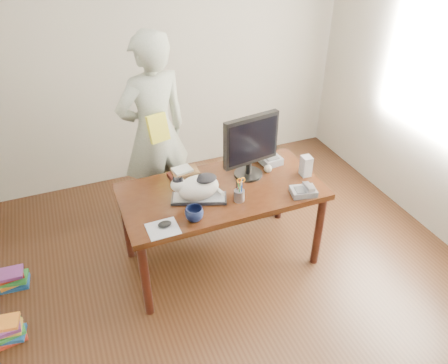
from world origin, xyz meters
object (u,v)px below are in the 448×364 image
(cat, at_px, (197,187))
(book_stack, at_px, (184,174))
(phone, at_px, (304,191))
(monitor, at_px, (251,144))
(keyboard, at_px, (199,198))
(person, at_px, (154,133))
(speaker, at_px, (306,166))
(desk, at_px, (218,199))
(pen_cup, at_px, (239,194))
(mouse, at_px, (165,224))
(calculator, at_px, (269,158))
(baseball, at_px, (268,169))
(coffee_mug, at_px, (194,214))
(book_pile_b, at_px, (12,279))
(book_pile_a, at_px, (7,331))

(cat, bearing_deg, book_stack, 110.53)
(phone, bearing_deg, monitor, 138.13)
(phone, relative_size, book_stack, 0.87)
(monitor, bearing_deg, book_stack, 151.91)
(keyboard, bearing_deg, person, 117.92)
(speaker, bearing_deg, desk, 171.77)
(pen_cup, distance_m, phone, 0.51)
(cat, height_order, phone, cat)
(phone, bearing_deg, mouse, -169.01)
(monitor, xyz_separation_m, speaker, (0.44, -0.16, -0.22))
(calculator, bearing_deg, speaker, -64.36)
(speaker, bearing_deg, cat, -177.24)
(desk, bearing_deg, baseball, 1.42)
(phone, bearing_deg, book_stack, 156.44)
(speaker, xyz_separation_m, person, (-1.05, 0.88, 0.08))
(coffee_mug, xyz_separation_m, book_pile_b, (-1.40, 0.64, -0.73))
(pen_cup, xyz_separation_m, book_pile_b, (-1.79, 0.54, -0.74))
(cat, bearing_deg, pen_cup, -2.79)
(coffee_mug, bearing_deg, phone, -0.98)
(pen_cup, bearing_deg, keyboard, 156.03)
(baseball, bearing_deg, book_pile_b, 173.17)
(calculator, bearing_deg, coffee_mug, -154.54)
(book_stack, bearing_deg, phone, -38.05)
(mouse, distance_m, person, 1.13)
(calculator, bearing_deg, baseball, -124.67)
(person, bearing_deg, baseball, 122.29)
(mouse, xyz_separation_m, book_pile_b, (-1.18, 0.63, -0.70))
(keyboard, bearing_deg, mouse, -126.11)
(pen_cup, bearing_deg, speaker, 10.71)
(keyboard, distance_m, phone, 0.82)
(coffee_mug, relative_size, book_pile_a, 0.49)
(pen_cup, bearing_deg, person, 111.44)
(book_stack, xyz_separation_m, book_pile_b, (-1.50, 0.08, -0.72))
(speaker, bearing_deg, baseball, 152.92)
(speaker, height_order, person, person)
(cat, distance_m, baseball, 0.70)
(cat, xyz_separation_m, monitor, (0.51, 0.15, 0.19))
(pen_cup, relative_size, book_stack, 0.82)
(calculator, bearing_deg, mouse, -160.18)
(cat, relative_size, book_pile_b, 1.58)
(desk, distance_m, monitor, 0.54)
(calculator, relative_size, book_pile_a, 0.89)
(monitor, height_order, book_stack, monitor)
(book_stack, xyz_separation_m, calculator, (0.76, -0.03, -0.01))
(calculator, bearing_deg, monitor, -155.36)
(book_stack, relative_size, book_pile_b, 0.98)
(keyboard, bearing_deg, baseball, 33.64)
(mouse, xyz_separation_m, calculator, (1.08, 0.52, 0.01))
(book_stack, bearing_deg, cat, -92.64)
(keyboard, bearing_deg, calculator, 42.64)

